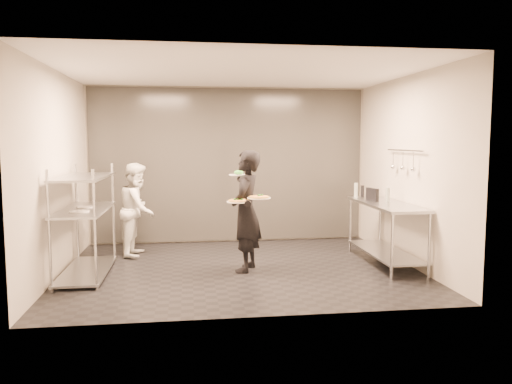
{
  "coord_description": "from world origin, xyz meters",
  "views": [
    {
      "loc": [
        -0.74,
        -7.02,
        1.85
      ],
      "look_at": [
        0.24,
        0.11,
        1.1
      ],
      "focal_mm": 35.0,
      "sensor_mm": 36.0,
      "label": 1
    }
  ],
  "objects": [
    {
      "name": "prep_counter",
      "position": [
        2.18,
        0.0,
        0.63
      ],
      "size": [
        0.6,
        1.8,
        0.92
      ],
      "color": "#BABDC2",
      "rests_on": "ground"
    },
    {
      "name": "bottle_dark",
      "position": [
        2.1,
        0.8,
        1.02
      ],
      "size": [
        0.06,
        0.06,
        0.19
      ],
      "primitive_type": "cylinder",
      "color": "black",
      "rests_on": "prep_counter"
    },
    {
      "name": "pizza_plate_far",
      "position": [
        0.21,
        -0.35,
        1.07
      ],
      "size": [
        0.32,
        0.32,
        0.05
      ],
      "color": "white",
      "rests_on": "waiter"
    },
    {
      "name": "room_shell",
      "position": [
        0.0,
        1.18,
        1.4
      ],
      "size": [
        5.0,
        4.0,
        2.8
      ],
      "color": "black",
      "rests_on": "ground"
    },
    {
      "name": "waiter",
      "position": [
        0.07,
        -0.11,
        0.85
      ],
      "size": [
        0.6,
        0.73,
        1.71
      ],
      "primitive_type": "imported",
      "rotation": [
        0.0,
        0.0,
        -1.93
      ],
      "color": "black",
      "rests_on": "ground"
    },
    {
      "name": "pos_monitor",
      "position": [
        2.06,
        0.26,
        1.02
      ],
      "size": [
        0.11,
        0.28,
        0.2
      ],
      "primitive_type": "cube",
      "rotation": [
        0.0,
        0.0,
        0.21
      ],
      "color": "black",
      "rests_on": "prep_counter"
    },
    {
      "name": "pizza_plate_near",
      "position": [
        -0.06,
        -0.33,
        1.03
      ],
      "size": [
        0.33,
        0.33,
        0.05
      ],
      "color": "white",
      "rests_on": "waiter"
    },
    {
      "name": "bottle_clear",
      "position": [
        2.25,
        0.13,
        1.03
      ],
      "size": [
        0.06,
        0.06,
        0.22
      ],
      "primitive_type": "cylinder",
      "color": "gray",
      "rests_on": "prep_counter"
    },
    {
      "name": "utensil_rail",
      "position": [
        2.43,
        -0.0,
        1.55
      ],
      "size": [
        0.07,
        1.2,
        0.31
      ],
      "color": "#BABDC2",
      "rests_on": "room_shell"
    },
    {
      "name": "pass_rack",
      "position": [
        -2.15,
        -0.0,
        0.77
      ],
      "size": [
        0.6,
        1.6,
        1.5
      ],
      "color": "#BABDC2",
      "rests_on": "ground"
    },
    {
      "name": "bottle_green",
      "position": [
        1.99,
        0.8,
        1.04
      ],
      "size": [
        0.07,
        0.07,
        0.24
      ],
      "primitive_type": "cylinder",
      "color": "gray",
      "rests_on": "prep_counter"
    },
    {
      "name": "salad_plate",
      "position": [
        -0.01,
        0.17,
        1.37
      ],
      "size": [
        0.29,
        0.29,
        0.07
      ],
      "color": "white",
      "rests_on": "waiter"
    },
    {
      "name": "chef",
      "position": [
        -1.55,
        1.1,
        0.74
      ],
      "size": [
        0.64,
        0.78,
        1.49
      ],
      "primitive_type": "imported",
      "rotation": [
        0.0,
        0.0,
        1.45
      ],
      "color": "white",
      "rests_on": "ground"
    }
  ]
}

